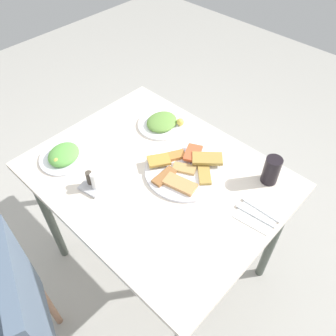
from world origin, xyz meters
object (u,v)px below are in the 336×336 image
at_px(soda_can, 271,170).
at_px(condiment_caddy, 93,183).
at_px(fork, 261,210).
at_px(spoon, 256,215).
at_px(pide_platter, 185,169).
at_px(salad_plate_rice, 162,123).
at_px(dining_table, 157,189).
at_px(dining_chair, 10,333).
at_px(salad_plate_greens, 64,156).
at_px(paper_napkin, 258,213).

bearing_deg(soda_can, condiment_caddy, 46.22).
bearing_deg(fork, spoon, 88.94).
bearing_deg(fork, pide_platter, 6.62).
bearing_deg(salad_plate_rice, fork, 170.45).
bearing_deg(salad_plate_rice, dining_table, 129.79).
distance_m(dining_table, pide_platter, 0.16).
bearing_deg(fork, dining_chair, 63.64).
distance_m(salad_plate_greens, salad_plate_rice, 0.48).
height_order(salad_plate_greens, soda_can, soda_can).
xyz_separation_m(salad_plate_greens, fork, (-0.77, -0.35, -0.01)).
xyz_separation_m(salad_plate_greens, paper_napkin, (-0.77, -0.33, -0.02)).
distance_m(pide_platter, condiment_caddy, 0.38).
bearing_deg(salad_plate_greens, paper_napkin, -156.76).
xyz_separation_m(salad_plate_greens, spoon, (-0.77, -0.31, -0.01)).
bearing_deg(spoon, salad_plate_rice, -18.54).
height_order(spoon, condiment_caddy, condiment_caddy).
xyz_separation_m(spoon, condiment_caddy, (0.55, 0.33, 0.02)).
xyz_separation_m(pide_platter, soda_can, (-0.28, -0.20, 0.05)).
distance_m(fork, spoon, 0.04).
xyz_separation_m(salad_plate_greens, condiment_caddy, (-0.22, 0.01, 0.01)).
relative_size(soda_can, condiment_caddy, 1.15).
distance_m(dining_table, soda_can, 0.48).
distance_m(paper_napkin, spoon, 0.02).
xyz_separation_m(soda_can, paper_napkin, (-0.06, 0.17, -0.06)).
relative_size(salad_plate_rice, condiment_caddy, 2.18).
relative_size(dining_table, salad_plate_rice, 4.46).
xyz_separation_m(dining_chair, soda_can, (-0.36, -1.05, 0.31)).
bearing_deg(pide_platter, salad_plate_greens, 35.31).
bearing_deg(salad_plate_greens, salad_plate_rice, -108.43).
bearing_deg(salad_plate_greens, condiment_caddy, 176.73).
distance_m(paper_napkin, condiment_caddy, 0.65).
relative_size(soda_can, paper_napkin, 0.85).
xyz_separation_m(pide_platter, spoon, (-0.34, -0.01, -0.01)).
distance_m(pide_platter, soda_can, 0.35).
bearing_deg(paper_napkin, dining_table, 16.00).
bearing_deg(dining_table, fork, -161.75).
height_order(fork, condiment_caddy, condiment_caddy).
bearing_deg(pide_platter, soda_can, -145.12).
height_order(pide_platter, salad_plate_rice, salad_plate_rice).
bearing_deg(spoon, dining_chair, 57.97).
bearing_deg(salad_plate_rice, condiment_caddy, 98.24).
bearing_deg(dining_chair, paper_napkin, -115.75).
bearing_deg(paper_napkin, soda_can, -69.50).
bearing_deg(condiment_caddy, paper_napkin, -148.12).
bearing_deg(salad_plate_greens, pide_platter, -144.69).
relative_size(pide_platter, condiment_caddy, 3.17).
bearing_deg(salad_plate_greens, fork, -155.64).
bearing_deg(dining_table, condiment_caddy, 59.04).
bearing_deg(pide_platter, paper_napkin, -175.27).
bearing_deg(soda_can, dining_chair, 70.98).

